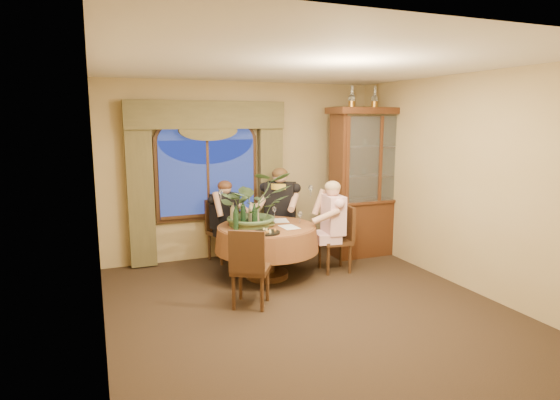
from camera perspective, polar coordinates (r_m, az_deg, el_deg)
name	(u,v)px	position (r m, az deg, el deg)	size (l,w,h in m)	color
floor	(308,309)	(5.70, 3.41, -13.11)	(5.00, 5.00, 0.00)	black
wall_back	(243,170)	(7.62, -4.53, 3.65)	(4.50, 4.50, 0.00)	#A38A56
wall_right	(464,182)	(6.59, 21.56, 2.01)	(5.00, 5.00, 0.00)	#A38A56
ceiling	(310,65)	(5.28, 3.73, 16.14)	(5.00, 5.00, 0.00)	white
window	(208,179)	(7.41, -8.79, 2.61)	(1.62, 0.10, 1.32)	navy
arched_transom	(207,128)	(7.36, -8.95, 8.64)	(1.60, 0.06, 0.44)	navy
drapery_left	(140,190)	(7.22, -16.66, 1.15)	(0.38, 0.14, 2.32)	#4E482B
drapery_right	(270,183)	(7.68, -1.17, 2.06)	(0.38, 0.14, 2.32)	#4E482B
swag_valance	(207,115)	(7.28, -8.85, 10.21)	(2.45, 0.16, 0.42)	#4E482B
dining_table	(267,251)	(6.64, -1.61, -6.29)	(1.46, 1.46, 0.75)	maroon
china_cabinet	(372,182)	(7.81, 11.14, 2.15)	(1.48, 0.58, 2.40)	#391E11
oil_lamp_left	(352,96)	(7.53, 8.75, 12.39)	(0.11, 0.11, 0.34)	#A5722D
oil_lamp_center	(375,97)	(7.75, 11.48, 12.24)	(0.11, 0.11, 0.34)	#A5722D
oil_lamp_right	(397,97)	(7.98, 14.05, 12.07)	(0.11, 0.11, 0.34)	#A5722D
chair_right	(335,239)	(6.93, 6.71, -4.76)	(0.42, 0.42, 0.96)	black
chair_back_right	(279,229)	(7.51, -0.15, -3.54)	(0.42, 0.42, 0.96)	black
chair_back	(224,231)	(7.44, -6.83, -3.75)	(0.42, 0.42, 0.96)	black
chair_front_left	(251,267)	(5.63, -3.59, -8.15)	(0.42, 0.42, 0.96)	black
person_pink	(333,227)	(6.85, 6.50, -3.24)	(0.48, 0.44, 1.35)	beige
person_back	(225,222)	(7.29, -6.76, -2.65)	(0.47, 0.43, 1.30)	black
person_scarf	(280,214)	(7.43, 0.03, -1.67)	(0.53, 0.48, 1.47)	black
stoneware_vase	(254,214)	(6.60, -3.20, -1.71)	(0.16, 0.16, 0.30)	tan
centerpiece_plant	(253,179)	(6.51, -3.29, 2.56)	(1.03, 1.14, 0.89)	#435E38
olive_bowl	(269,225)	(6.47, -1.29, -3.05)	(0.16, 0.16, 0.05)	brown
cheese_platter	(267,233)	(6.10, -1.62, -3.99)	(0.34, 0.34, 0.02)	black
wine_bottle_0	(236,218)	(6.26, -5.42, -2.22)	(0.07, 0.07, 0.33)	black
wine_bottle_1	(251,214)	(6.52, -3.58, -1.72)	(0.07, 0.07, 0.33)	tan
wine_bottle_2	(243,216)	(6.42, -4.54, -1.91)	(0.07, 0.07, 0.33)	black
wine_bottle_3	(243,213)	(6.63, -4.52, -1.53)	(0.07, 0.07, 0.33)	black
wine_bottle_4	(254,216)	(6.40, -3.13, -1.94)	(0.07, 0.07, 0.33)	black
wine_bottle_5	(233,214)	(6.51, -5.78, -1.76)	(0.07, 0.07, 0.33)	tan
tasting_paper_0	(289,227)	(6.43, 1.14, -3.32)	(0.21, 0.30, 0.00)	white
tasting_paper_1	(281,221)	(6.84, 0.07, -2.52)	(0.21, 0.30, 0.00)	white
wine_glass_person_pink	(300,217)	(6.65, 2.45, -2.14)	(0.07, 0.07, 0.18)	silver
wine_glass_person_back	(244,214)	(6.88, -4.36, -1.74)	(0.07, 0.07, 0.18)	silver
wine_glass_person_scarf	(274,213)	(6.99, -0.70, -1.54)	(0.07, 0.07, 0.18)	silver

